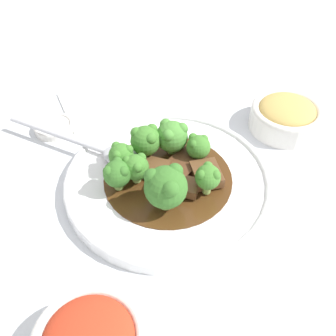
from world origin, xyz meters
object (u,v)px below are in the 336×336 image
(broccoli_floret_2, at_px, (208,177))
(broccoli_floret_3, at_px, (172,136))
(beef_strip_0, at_px, (180,164))
(broccoli_floret_7, at_px, (146,140))
(broccoli_floret_1, at_px, (166,186))
(broccoli_floret_5, at_px, (117,173))
(beef_strip_2, at_px, (148,167))
(main_plate, at_px, (168,180))
(broccoli_floret_0, at_px, (121,155))
(side_bowl_appetizer, at_px, (286,115))
(broccoli_floret_6, at_px, (198,146))
(beef_strip_1, at_px, (176,184))
(serving_spoon, at_px, (109,152))
(broccoli_floret_4, at_px, (136,167))
(beef_strip_3, at_px, (206,174))
(sauce_dish, at_px, (54,127))

(broccoli_floret_2, distance_m, broccoli_floret_3, 0.09)
(beef_strip_0, height_order, broccoli_floret_7, broccoli_floret_7)
(broccoli_floret_1, distance_m, broccoli_floret_5, 0.07)
(beef_strip_2, bearing_deg, beef_strip_0, -121.43)
(broccoli_floret_2, bearing_deg, main_plate, 21.68)
(broccoli_floret_0, bearing_deg, broccoli_floret_5, 137.97)
(broccoli_floret_2, height_order, side_bowl_appetizer, broccoli_floret_2)
(broccoli_floret_0, relative_size, broccoli_floret_7, 0.83)
(broccoli_floret_3, bearing_deg, broccoli_floret_2, 171.08)
(broccoli_floret_2, bearing_deg, broccoli_floret_6, -30.37)
(broccoli_floret_0, xyz_separation_m, broccoli_floret_5, (-0.03, 0.02, 0.00))
(broccoli_floret_7, bearing_deg, beef_strip_0, -153.08)
(beef_strip_1, relative_size, broccoli_floret_1, 1.09)
(main_plate, distance_m, beef_strip_2, 0.03)
(main_plate, bearing_deg, side_bowl_appetizer, -93.93)
(broccoli_floret_1, height_order, broccoli_floret_3, broccoli_floret_1)
(broccoli_floret_1, relative_size, serving_spoon, 0.27)
(broccoli_floret_4, bearing_deg, broccoli_floret_5, 80.31)
(main_plate, bearing_deg, broccoli_floret_4, 62.96)
(broccoli_floret_3, bearing_deg, broccoli_floret_0, 79.74)
(broccoli_floret_1, bearing_deg, broccoli_floret_2, -105.14)
(main_plate, distance_m, beef_strip_0, 0.03)
(broccoli_floret_2, xyz_separation_m, broccoli_floret_3, (0.09, -0.01, 0.00))
(broccoli_floret_4, bearing_deg, broccoli_floret_0, 4.98)
(broccoli_floret_6, relative_size, side_bowl_appetizer, 0.35)
(main_plate, height_order, beef_strip_3, beef_strip_3)
(serving_spoon, bearing_deg, beef_strip_0, -141.62)
(beef_strip_1, xyz_separation_m, broccoli_floret_6, (0.03, -0.06, 0.02))
(broccoli_floret_7, xyz_separation_m, serving_spoon, (0.03, 0.04, -0.02))
(beef_strip_2, xyz_separation_m, serving_spoon, (0.06, 0.03, 0.00))
(serving_spoon, bearing_deg, main_plate, -154.56)
(broccoli_floret_2, bearing_deg, sauce_dish, 18.75)
(beef_strip_2, bearing_deg, sauce_dish, 16.48)
(broccoli_floret_3, xyz_separation_m, broccoli_floret_5, (-0.01, 0.10, -0.00))
(broccoli_floret_3, bearing_deg, beef_strip_3, -178.03)
(broccoli_floret_0, relative_size, broccoli_floret_5, 0.97)
(broccoli_floret_2, height_order, broccoli_floret_6, broccoli_floret_2)
(beef_strip_2, relative_size, beef_strip_3, 1.14)
(beef_strip_3, distance_m, broccoli_floret_6, 0.04)
(broccoli_floret_0, bearing_deg, sauce_dish, 9.63)
(broccoli_floret_2, bearing_deg, side_bowl_appetizer, -79.46)
(broccoli_floret_7, xyz_separation_m, side_bowl_appetizer, (-0.07, -0.23, -0.03))
(beef_strip_2, xyz_separation_m, beef_strip_3, (-0.06, -0.05, 0.00))
(main_plate, relative_size, beef_strip_0, 3.64)
(beef_strip_0, height_order, broccoli_floret_3, broccoli_floret_3)
(broccoli_floret_0, xyz_separation_m, broccoli_floret_1, (-0.09, -0.01, 0.01))
(beef_strip_2, height_order, sauce_dish, beef_strip_2)
(beef_strip_3, relative_size, broccoli_floret_1, 0.94)
(broccoli_floret_6, relative_size, sauce_dish, 0.63)
(beef_strip_3, bearing_deg, broccoli_floret_1, 92.84)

